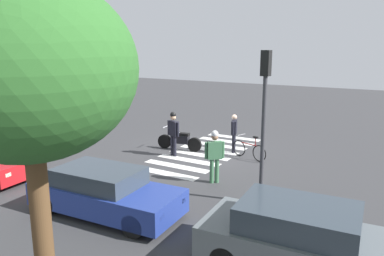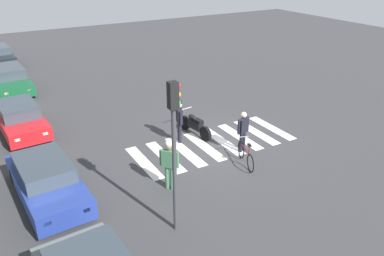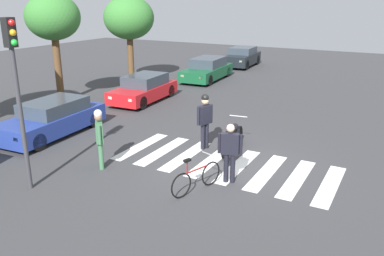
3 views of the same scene
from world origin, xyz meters
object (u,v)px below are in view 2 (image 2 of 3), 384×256
Objects in this scene: police_motorcycle at (195,125)px; officer_by_motorcycle at (179,117)px; officer_on_foot at (243,129)px; car_blue_hatchback at (47,181)px; pedestrian_bystander at (169,161)px; traffic_light_pole at (174,136)px; leaning_bicycle at (246,155)px; car_green_compact at (9,79)px; car_red_convertible at (20,119)px.

officer_by_motorcycle is at bearing 106.51° from police_motorcycle.
officer_on_foot is 0.89× the size of officer_by_motorcycle.
officer_by_motorcycle is at bearing -75.92° from car_blue_hatchback.
pedestrian_bystander is 2.84m from traffic_light_pole.
traffic_light_pole is (-5.15, 3.66, 2.51)m from police_motorcycle.
car_blue_hatchback reaches higher than leaning_bicycle.
pedestrian_bystander is (-2.94, 1.97, -0.05)m from officer_by_motorcycle.
leaning_bicycle is at bearing -157.12° from officer_by_motorcycle.
officer_by_motorcycle is 11.93m from car_green_compact.
car_blue_hatchback is (-1.41, 5.62, -0.50)m from officer_by_motorcycle.
pedestrian_bystander reaches higher than car_red_convertible.
pedestrian_bystander is 3.98m from car_blue_hatchback.
car_green_compact is (12.11, -0.37, 0.03)m from car_blue_hatchback.
traffic_light_pole is at bearing -170.92° from car_green_compact.
car_blue_hatchback reaches higher than police_motorcycle.
leaning_bicycle is 3.25m from officer_by_motorcycle.
officer_on_foot is 14.50m from car_green_compact.
police_motorcycle is at bearing 5.87° from leaning_bicycle.
traffic_light_pole is at bearing -163.14° from car_red_convertible.
car_blue_hatchback is at bearing 179.62° from car_red_convertible.
pedestrian_bystander is 8.20m from car_red_convertible.
car_green_compact reaches higher than leaning_bicycle.
officer_on_foot is 0.39× the size of car_blue_hatchback.
officer_on_foot is at bearing -57.33° from traffic_light_pole.
traffic_light_pole is at bearing -140.59° from car_blue_hatchback.
traffic_light_pole reaches higher than leaning_bicycle.
officer_by_motorcycle reaches higher than car_blue_hatchback.
car_blue_hatchback is 5.82m from car_red_convertible.
officer_by_motorcycle is 3.54m from pedestrian_bystander.
pedestrian_bystander is at bearing -112.79° from car_blue_hatchback.
officer_by_motorcycle is (1.98, 1.77, 0.15)m from officer_on_foot.
leaning_bicycle is (-3.18, -0.33, -0.08)m from police_motorcycle.
car_red_convertible is (7.35, 3.61, -0.45)m from pedestrian_bystander.
officer_on_foot is 5.74m from traffic_light_pole.
traffic_light_pole reaches higher than police_motorcycle.
traffic_light_pole reaches higher than officer_by_motorcycle.
leaning_bicycle is 10.01m from car_red_convertible.
officer_by_motorcycle reaches higher than car_red_convertible.
leaning_bicycle is at bearing -174.13° from police_motorcycle.
leaning_bicycle is 0.38× the size of car_blue_hatchback.
leaning_bicycle is 0.41× the size of car_red_convertible.
police_motorcycle is at bearing -122.61° from car_red_convertible.
pedestrian_bystander is at bearing -153.87° from car_red_convertible.
leaning_bicycle is at bearing -102.41° from car_blue_hatchback.
police_motorcycle is 0.47× the size of traffic_light_pole.
car_red_convertible is at bearing 42.89° from leaning_bicycle.
police_motorcycle is 12.11m from car_green_compact.
police_motorcycle is at bearing -149.47° from car_green_compact.
car_blue_hatchback is at bearing 67.21° from pedestrian_bystander.
traffic_light_pole is (-9.30, -2.82, 2.35)m from car_red_convertible.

